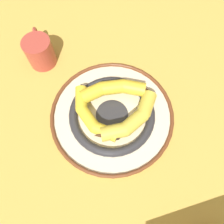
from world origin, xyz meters
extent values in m
plane|color=gold|center=(0.00, 0.00, 0.00)|extent=(2.80, 2.80, 0.00)
cylinder|color=beige|center=(0.03, -0.01, 0.01)|extent=(0.34, 0.34, 0.01)
torus|color=#2D2D33|center=(0.03, -0.01, 0.02)|extent=(0.24, 0.24, 0.02)
cylinder|color=#2D2D33|center=(0.03, -0.01, 0.02)|extent=(0.09, 0.09, 0.00)
torus|color=brown|center=(0.03, -0.01, 0.02)|extent=(0.35, 0.35, 0.01)
cylinder|color=yellow|center=(0.11, -0.05, 0.05)|extent=(0.04, 0.07, 0.03)
cylinder|color=yellow|center=(0.09, 0.01, 0.05)|extent=(0.06, 0.07, 0.03)
cylinder|color=yellow|center=(0.04, 0.05, 0.05)|extent=(0.07, 0.06, 0.03)
sphere|color=yellow|center=(0.11, -0.02, 0.05)|extent=(0.03, 0.03, 0.03)
sphere|color=yellow|center=(0.07, 0.03, 0.05)|extent=(0.03, 0.03, 0.03)
cone|color=#472D19|center=(0.11, -0.08, 0.05)|extent=(0.03, 0.03, 0.02)
sphere|color=black|center=(0.02, 0.06, 0.05)|extent=(0.02, 0.02, 0.02)
cylinder|color=gold|center=(0.03, 0.05, 0.05)|extent=(0.07, 0.05, 0.04)
cylinder|color=gold|center=(-0.03, 0.02, 0.05)|extent=(0.07, 0.07, 0.04)
cylinder|color=gold|center=(-0.07, -0.03, 0.05)|extent=(0.06, 0.07, 0.04)
sphere|color=gold|center=(-0.01, 0.04, 0.05)|extent=(0.04, 0.04, 0.04)
sphere|color=gold|center=(-0.06, 0.00, 0.05)|extent=(0.04, 0.04, 0.04)
cone|color=#472D19|center=(0.06, 0.06, 0.05)|extent=(0.04, 0.04, 0.03)
sphere|color=black|center=(-0.08, -0.06, 0.05)|extent=(0.02, 0.02, 0.02)
cylinder|color=yellow|center=(-0.04, -0.08, 0.05)|extent=(0.07, 0.05, 0.04)
cylinder|color=yellow|center=(0.02, -0.08, 0.05)|extent=(0.07, 0.05, 0.04)
cylinder|color=yellow|center=(0.08, -0.06, 0.05)|extent=(0.07, 0.06, 0.04)
sphere|color=yellow|center=(-0.01, -0.08, 0.05)|extent=(0.04, 0.04, 0.04)
sphere|color=yellow|center=(0.05, -0.08, 0.05)|extent=(0.04, 0.04, 0.04)
cone|color=#472D19|center=(-0.07, -0.07, 0.05)|extent=(0.04, 0.04, 0.03)
sphere|color=black|center=(0.11, -0.05, 0.05)|extent=(0.02, 0.02, 0.02)
cylinder|color=#B24238|center=(0.24, -0.21, 0.05)|extent=(0.09, 0.09, 0.09)
cylinder|color=#331C0F|center=(0.24, -0.21, 0.08)|extent=(0.07, 0.07, 0.01)
torus|color=#B24238|center=(0.26, -0.27, 0.05)|extent=(0.03, 0.06, 0.06)
camera|label=1|loc=(0.03, 0.23, 0.59)|focal=35.00mm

